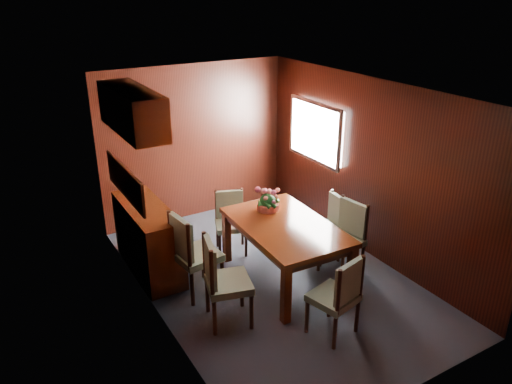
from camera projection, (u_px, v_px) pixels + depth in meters
ground at (272, 278)px, 6.36m from camera, size 4.50×4.50×0.00m
room_shell at (251, 151)px, 5.94m from camera, size 3.06×4.52×2.41m
sideboard at (148, 239)px, 6.39m from camera, size 0.48×1.40×0.90m
dining_table at (285, 232)px, 6.10m from camera, size 1.09×1.68×0.77m
chair_left_near at (221, 277)px, 5.34m from camera, size 0.58×0.59×1.03m
chair_left_far at (191, 250)px, 5.83m from camera, size 0.54×0.55×1.06m
chair_right_near at (346, 233)px, 6.33m from camera, size 0.50×0.52×0.97m
chair_right_far at (331, 223)px, 6.69m from camera, size 0.45×0.47×0.90m
chair_head at (339, 293)px, 5.14m from camera, size 0.54×0.52×0.95m
chair_foot at (230, 218)px, 6.87m from camera, size 0.53×0.51×0.87m
flower_centerpiece at (268, 199)px, 6.39m from camera, size 0.31×0.31×0.31m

